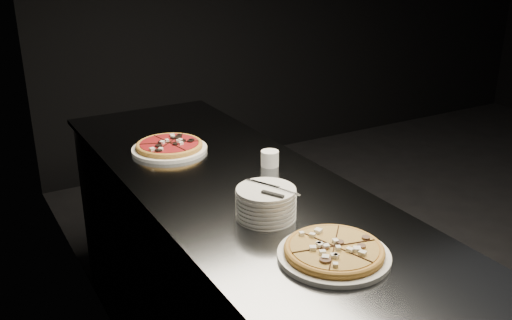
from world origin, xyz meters
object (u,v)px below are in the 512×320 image
pizza_tomato (169,146)px  ramekin (270,158)px  counter (250,299)px  cutlery (271,189)px  pizza_mushroom (334,252)px  plate_stack (266,203)px

pizza_tomato → ramekin: 0.46m
counter → cutlery: cutlery is taller
pizza_mushroom → plate_stack: (-0.04, 0.32, 0.03)m
plate_stack → ramekin: (0.25, 0.38, -0.02)m
plate_stack → counter: bearing=75.1°
counter → pizza_mushroom: 0.71m
counter → pizza_tomato: (-0.09, 0.54, 0.48)m
plate_stack → cutlery: size_ratio=0.95×
pizza_mushroom → cutlery: 0.31m
cutlery → counter: bearing=50.0°
cutlery → ramekin: size_ratio=2.85×
plate_stack → cutlery: bearing=-62.4°
pizza_tomato → plate_stack: size_ratio=1.88×
pizza_mushroom → pizza_tomato: bearing=94.1°
pizza_tomato → cutlery: cutlery is taller
ramekin → pizza_tomato: bearing=128.0°
plate_stack → cutlery: cutlery is taller
pizza_tomato → pizza_mushroom: bearing=-85.9°
pizza_tomato → cutlery: bearing=-86.6°
pizza_mushroom → cutlery: size_ratio=1.69×
ramekin → cutlery: bearing=-121.0°
counter → ramekin: bearing=42.9°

